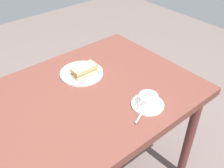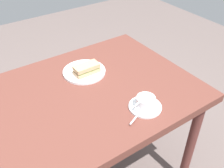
% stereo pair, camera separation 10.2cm
% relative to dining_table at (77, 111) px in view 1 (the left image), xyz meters
% --- Properties ---
extents(dining_table, '(1.28, 0.84, 0.78)m').
position_rel_dining_table_xyz_m(dining_table, '(0.00, 0.00, 0.00)').
color(dining_table, brown).
rests_on(dining_table, ground_plane).
extents(sandwich_plate, '(0.24, 0.24, 0.01)m').
position_rel_dining_table_xyz_m(sandwich_plate, '(-0.14, -0.16, 0.09)').
color(sandwich_plate, white).
rests_on(sandwich_plate, dining_table).
extents(sandwich_front, '(0.14, 0.07, 0.05)m').
position_rel_dining_table_xyz_m(sandwich_front, '(-0.15, -0.13, 0.12)').
color(sandwich_front, tan).
rests_on(sandwich_front, sandwich_plate).
extents(coffee_saucer, '(0.16, 0.16, 0.01)m').
position_rel_dining_table_xyz_m(coffee_saucer, '(-0.24, 0.27, 0.09)').
color(coffee_saucer, white).
rests_on(coffee_saucer, dining_table).
extents(coffee_cup, '(0.12, 0.09, 0.05)m').
position_rel_dining_table_xyz_m(coffee_cup, '(-0.24, 0.27, 0.12)').
color(coffee_cup, white).
rests_on(coffee_cup, coffee_saucer).
extents(spoon, '(0.10, 0.05, 0.01)m').
position_rel_dining_table_xyz_m(spoon, '(-0.16, 0.30, 0.10)').
color(spoon, silver).
rests_on(spoon, coffee_saucer).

